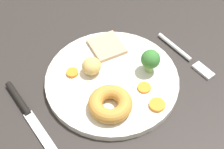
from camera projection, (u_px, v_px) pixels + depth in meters
The scene contains 11 objects.
dining_table at pixel (121, 87), 67.55cm from camera, with size 120.00×84.00×3.60cm, color #2B2623.
dinner_plate at pixel (112, 80), 65.54cm from camera, with size 25.92×25.92×1.40cm, color silver.
meat_slice_main at pixel (107, 46), 69.88cm from camera, with size 6.85×6.27×0.80cm, color tan.
yorkshire_pudding at pixel (110, 104), 59.52cm from camera, with size 7.95×7.95×2.64cm, color #C68938.
roast_potato_left at pixel (92, 66), 64.71cm from camera, with size 3.69×3.79×3.33cm, color #D8B260.
carrot_coin_front at pixel (157, 105), 60.60cm from camera, with size 2.95×2.95×0.61cm, color orange.
carrot_coin_back at pixel (72, 73), 65.42cm from camera, with size 2.33×2.33×0.63cm, color orange.
carrot_coin_side at pixel (144, 88), 63.18cm from camera, with size 2.56×2.56×0.47cm, color orange.
broccoli_floret at pixel (151, 60), 64.02cm from camera, with size 3.72×3.72×5.00cm.
fork at pixel (186, 56), 69.99cm from camera, with size 2.74×15.32×0.90cm.
knife at pixel (26, 111), 61.29cm from camera, with size 2.47×18.55×1.20cm.
Camera 1 is at (23.75, 33.61, 55.46)cm, focal length 54.00 mm.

